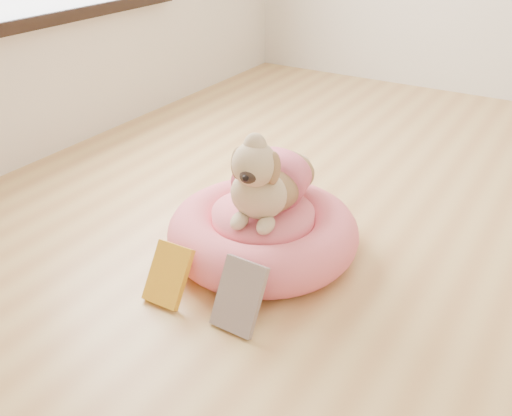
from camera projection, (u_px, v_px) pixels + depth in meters
The scene contains 5 objects.
floor at pixel (425, 273), 2.05m from camera, with size 4.50×4.50×0.00m, color tan.
pet_bed at pixel (263, 232), 2.13m from camera, with size 0.71×0.71×0.18m.
dog at pixel (267, 165), 2.01m from camera, with size 0.33×0.47×0.35m, color brown, non-canonical shape.
book_yellow at pixel (168, 275), 1.88m from camera, with size 0.14×0.03×0.21m, color #FFFC1A.
book_white at pixel (239, 296), 1.76m from camera, with size 0.15×0.02×0.23m, color white.
Camera 1 is at (0.36, -1.75, 1.19)m, focal length 40.00 mm.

